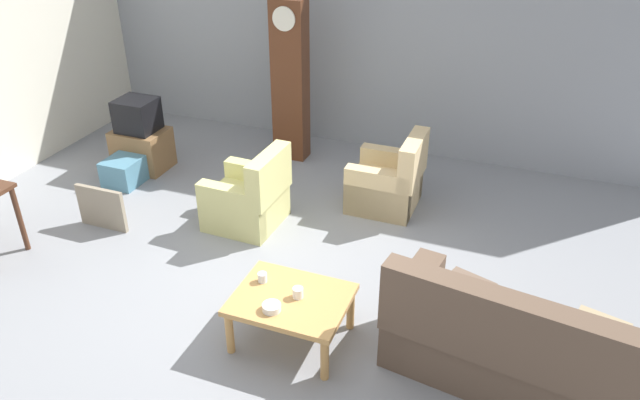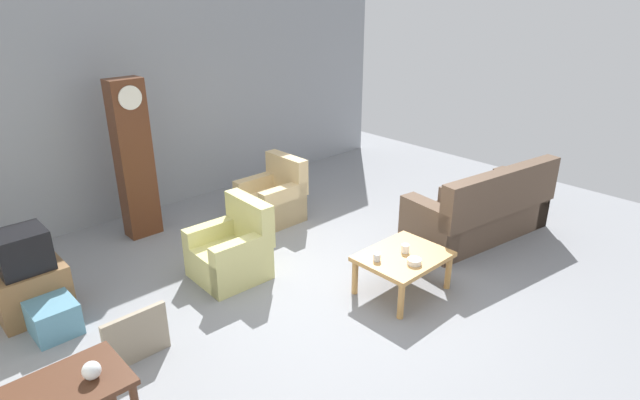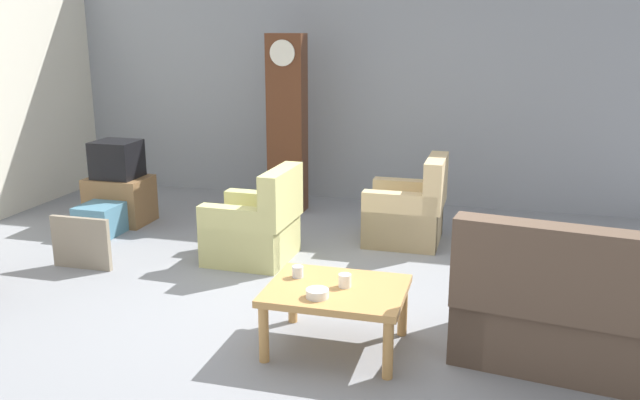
{
  "view_description": "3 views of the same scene",
  "coord_description": "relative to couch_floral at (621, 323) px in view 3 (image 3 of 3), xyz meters",
  "views": [
    {
      "loc": [
        2.1,
        -4.23,
        3.7
      ],
      "look_at": [
        0.28,
        0.52,
        0.78
      ],
      "focal_mm": 34.29,
      "sensor_mm": 36.0,
      "label": 1
    },
    {
      "loc": [
        -3.7,
        -3.64,
        3.22
      ],
      "look_at": [
        0.31,
        0.63,
        0.78
      ],
      "focal_mm": 29.29,
      "sensor_mm": 36.0,
      "label": 2
    },
    {
      "loc": [
        1.46,
        -4.74,
        2.22
      ],
      "look_at": [
        0.12,
        0.17,
        0.87
      ],
      "focal_mm": 37.13,
      "sensor_mm": 36.0,
      "label": 3
    }
  ],
  "objects": [
    {
      "name": "bowl_white_stacked",
      "position": [
        -1.95,
        -0.36,
        0.14
      ],
      "size": [
        0.15,
        0.15,
        0.06
      ],
      "primitive_type": "cylinder",
      "color": "white",
      "rests_on": "coffee_table_wood"
    },
    {
      "name": "cup_white_porcelain",
      "position": [
        -1.81,
        -0.13,
        0.15
      ],
      "size": [
        0.09,
        0.09,
        0.09
      ],
      "primitive_type": "cylinder",
      "color": "white",
      "rests_on": "coffee_table_wood"
    },
    {
      "name": "storage_box_blue",
      "position": [
        -4.98,
        1.72,
        -0.18
      ],
      "size": [
        0.42,
        0.45,
        0.34
      ],
      "primitive_type": "cube",
      "color": "teal",
      "rests_on": "ground_plane"
    },
    {
      "name": "couch_floral",
      "position": [
        0.0,
        0.0,
        0.0
      ],
      "size": [
        2.21,
        1.18,
        1.04
      ],
      "color": "brown",
      "rests_on": "ground_plane"
    },
    {
      "name": "coffee_table_wood",
      "position": [
        -1.87,
        -0.15,
        0.04
      ],
      "size": [
        0.96,
        0.76,
        0.46
      ],
      "color": "tan",
      "rests_on": "ground_plane"
    },
    {
      "name": "armchair_olive_far",
      "position": [
        -1.71,
        2.37,
        -0.05
      ],
      "size": [
        0.79,
        0.76,
        0.92
      ],
      "color": "#D7B983",
      "rests_on": "ground_plane"
    },
    {
      "name": "cup_blue_rimmed",
      "position": [
        -2.18,
        -0.04,
        0.15
      ],
      "size": [
        0.08,
        0.08,
        0.08
      ],
      "primitive_type": "cylinder",
      "color": "silver",
      "rests_on": "coffee_table_wood"
    },
    {
      "name": "ground_plane",
      "position": [
        -2.31,
        0.42,
        -0.35
      ],
      "size": [
        10.4,
        10.4,
        0.0
      ],
      "primitive_type": "plane",
      "color": "gray"
    },
    {
      "name": "tv_crt",
      "position": [
        -5.02,
        2.2,
        0.39
      ],
      "size": [
        0.48,
        0.44,
        0.42
      ],
      "primitive_type": "cube",
      "color": "black",
      "rests_on": "tv_stand_cabinet"
    },
    {
      "name": "armchair_olive_near",
      "position": [
        -3.06,
        1.43,
        -0.05
      ],
      "size": [
        0.81,
        0.79,
        0.92
      ],
      "color": "#CCC67A",
      "rests_on": "ground_plane"
    },
    {
      "name": "tv_stand_cabinet",
      "position": [
        -5.02,
        2.2,
        -0.08
      ],
      "size": [
        0.68,
        0.52,
        0.54
      ],
      "primitive_type": "cube",
      "color": "brown",
      "rests_on": "ground_plane"
    },
    {
      "name": "grandfather_clock",
      "position": [
        -3.32,
        3.23,
        0.72
      ],
      "size": [
        0.44,
        0.3,
        2.13
      ],
      "color": "#562D19",
      "rests_on": "ground_plane"
    },
    {
      "name": "framed_picture_leaning",
      "position": [
        -4.56,
        0.77,
        -0.1
      ],
      "size": [
        0.6,
        0.05,
        0.5
      ],
      "primitive_type": "cube",
      "color": "gray",
      "rests_on": "ground_plane"
    },
    {
      "name": "garage_door_wall",
      "position": [
        -2.31,
        4.02,
        1.25
      ],
      "size": [
        8.4,
        0.16,
        3.2
      ],
      "primitive_type": "cube",
      "color": "gray",
      "rests_on": "ground_plane"
    }
  ]
}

